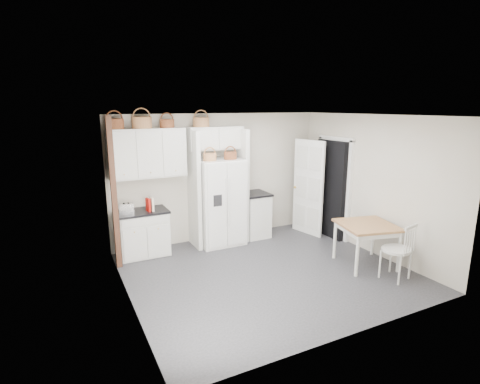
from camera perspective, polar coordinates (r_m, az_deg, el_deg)
floor at (r=6.50m, az=4.14°, el=-12.06°), size 4.50×4.50×0.00m
ceiling at (r=5.89m, az=4.56°, el=11.53°), size 4.50×4.50×0.00m
wall_back at (r=7.80m, az=-3.21°, el=2.30°), size 4.50×0.00×4.50m
wall_left at (r=5.30m, az=-17.06°, el=-3.43°), size 0.00×4.00×4.00m
wall_right at (r=7.45m, az=19.38°, el=1.05°), size 0.00×4.00×4.00m
refrigerator at (r=7.52m, az=-3.12°, el=-1.52°), size 0.89×0.72×1.73m
base_cab_left at (r=7.26m, az=-14.53°, el=-6.19°), size 0.89×0.56×0.82m
base_cab_right at (r=8.03m, az=2.18°, el=-3.57°), size 0.52×0.62×0.91m
dining_table at (r=6.97m, az=18.61°, el=-7.60°), size 1.09×1.09×0.75m
windsor_chair at (r=6.57m, az=22.73°, el=-8.10°), size 0.57×0.54×0.99m
counter_left at (r=7.13m, az=-14.72°, el=-2.93°), size 0.93×0.60×0.04m
counter_right at (r=7.91m, az=2.21°, el=-0.26°), size 0.56×0.66×0.04m
toaster at (r=7.04m, az=-16.92°, el=-2.37°), size 0.28×0.19×0.18m
cookbook_red at (r=7.04m, az=-13.84°, el=-1.90°), size 0.06×0.16×0.24m
cookbook_cream at (r=7.06m, az=-13.28°, el=-1.81°), size 0.04×0.17×0.25m
basket_upper_a at (r=6.95m, az=-18.56°, el=9.81°), size 0.32×0.32×0.18m
basket_upper_b at (r=7.03m, az=-14.73°, el=10.19°), size 0.35×0.35×0.21m
basket_upper_c at (r=7.14m, az=-11.06°, el=10.20°), size 0.27×0.27×0.15m
basket_bridge_a at (r=7.35m, az=-5.94°, el=10.54°), size 0.32×0.32×0.18m
basket_fridge_a at (r=7.16m, az=-4.63°, el=5.34°), size 0.26×0.26×0.14m
basket_fridge_b at (r=7.33m, az=-1.48°, el=5.56°), size 0.26×0.26×0.14m
upper_cabinet at (r=7.09m, az=-13.96°, el=5.76°), size 1.40×0.34×0.90m
bridge_cabinet at (r=7.48m, az=-3.83°, el=8.20°), size 1.12×0.34×0.45m
fridge_panel_left at (r=7.32m, az=-7.00°, el=0.31°), size 0.08×0.60×2.30m
fridge_panel_right at (r=7.72m, az=0.15°, el=1.06°), size 0.08×0.60×2.30m
trim_post at (r=6.61m, az=-18.65°, el=-0.35°), size 0.09×0.09×2.60m
doorway_void at (r=8.15m, az=13.79°, el=0.43°), size 0.18×0.85×2.05m
door_slab at (r=8.19m, az=10.35°, el=0.65°), size 0.21×0.79×2.05m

